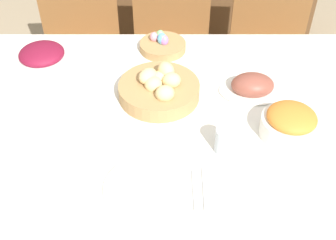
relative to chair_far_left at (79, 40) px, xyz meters
The scene contains 16 objects.
ground_plane 1.13m from the chair_far_left, 59.87° to the right, with size 12.00×12.00×0.00m, color tan.
dining_table 1.01m from the chair_far_left, 59.87° to the right, with size 1.89×1.07×0.75m.
chair_far_left is the anchor object (origin of this frame).
chair_far_center 0.49m from the chair_far_left, ahead, with size 0.43×0.43×0.99m.
chair_far_right 1.04m from the chair_far_left, ahead, with size 0.43×0.43×0.99m.
bread_basket 0.93m from the chair_far_left, 59.91° to the right, with size 0.30×0.30×0.12m.
egg_basket 0.69m from the chair_far_left, 44.91° to the right, with size 0.19×0.19×0.08m.
ham_platter 1.11m from the chair_far_left, 43.28° to the right, with size 0.24×0.17×0.08m.
beet_salad_bowl 0.63m from the chair_far_left, 92.28° to the right, with size 0.21×0.21×0.09m.
carrot_bowl 1.34m from the chair_far_left, 47.96° to the right, with size 0.19×0.19×0.10m.
dinner_plate 1.29m from the chair_far_left, 71.24° to the right, with size 0.24×0.24×0.01m.
fork 1.25m from the chair_far_left, 77.69° to the right, with size 0.01×0.16×0.00m.
knife 1.34m from the chair_far_left, 65.24° to the right, with size 0.01×0.16×0.00m.
spoon 1.36m from the chair_far_left, 64.08° to the right, with size 0.01×0.16×0.00m.
drinking_cup 1.26m from the chair_far_left, 57.85° to the right, with size 0.06×0.06×0.09m.
butter_dish 1.04m from the chair_far_left, 82.81° to the right, with size 0.14×0.09×0.03m.
Camera 1 is at (-0.02, -1.12, 1.72)m, focal length 45.00 mm.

